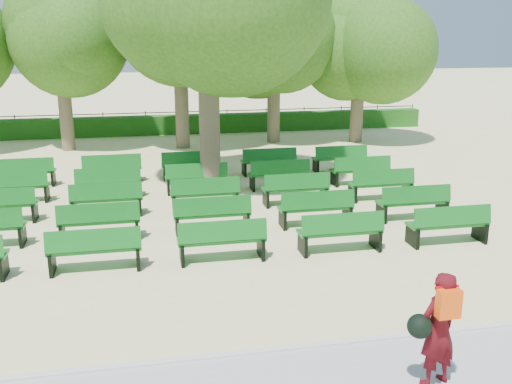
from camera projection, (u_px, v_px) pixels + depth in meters
ground at (196, 226)px, 14.51m from camera, size 120.00×120.00×0.00m
curb at (236, 355)px, 8.60m from camera, size 30.00×0.12×0.10m
hedge at (167, 125)px, 27.60m from camera, size 26.00×0.70×0.90m
fence at (167, 133)px, 28.10m from camera, size 26.00×0.10×1.02m
tree_line at (172, 150)px, 23.95m from camera, size 21.80×6.80×7.04m
bench_array at (156, 209)px, 15.55m from camera, size 1.91×0.68×1.19m
tree_among at (207, 20)px, 16.26m from camera, size 5.68×5.68×7.68m
person at (437, 328)px, 7.66m from camera, size 0.82×0.55×1.66m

